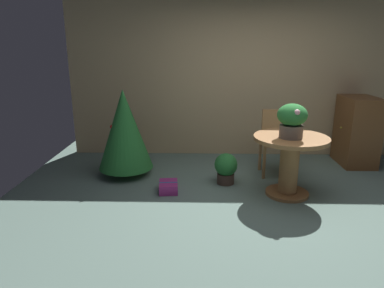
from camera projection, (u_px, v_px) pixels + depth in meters
The scene contains 9 objects.
ground_plane at pixel (267, 209), 4.06m from camera, with size 6.60×6.60×0.00m, color slate.
back_wall_panel at pixel (248, 79), 5.82m from camera, with size 6.00×0.10×2.60m, color tan.
round_dining_table at pixel (290, 158), 4.32m from camera, with size 0.92×0.92×0.77m.
flower_vase at pixel (292, 119), 4.13m from camera, with size 0.36×0.36×0.41m.
wooden_chair_far at pixel (276, 137), 5.08m from camera, with size 0.46×0.40×0.94m.
holiday_tree at pixel (124, 129), 4.95m from camera, with size 0.78×0.78×1.26m.
gift_box_purple at pixel (168, 187), 4.54m from camera, with size 0.26×0.33×0.13m.
wooden_cabinet at pixel (357, 131), 5.48m from camera, with size 0.51×0.72×1.08m.
potted_plant at pixel (226, 168), 4.76m from camera, with size 0.32×0.32×0.43m.
Camera 1 is at (-0.79, -3.72, 1.85)m, focal length 32.48 mm.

